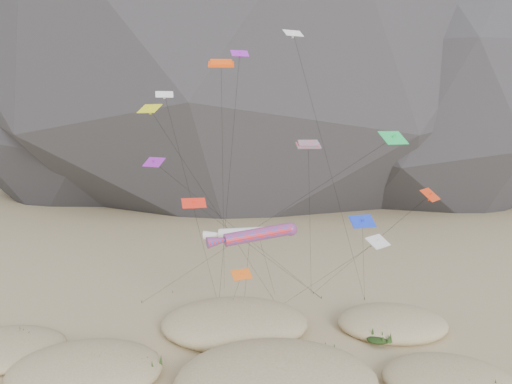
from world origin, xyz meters
TOP-DOWN VIEW (x-y plane):
  - dunes at (-1.75, 4.33)m, footprint 49.87×36.86m
  - dune_grass at (-0.46, 4.27)m, footprint 41.28×27.51m
  - kite_stakes at (2.09, 23.54)m, footprint 26.61×5.77m
  - rainbow_tube_kite at (1.50, 9.58)m, footprint 8.22×18.12m
  - white_tube_kite at (0.77, 10.84)m, footprint 7.67×11.72m
  - orange_parafoil at (-1.50, 14.13)m, footprint 2.40×15.18m
  - multi_parafoil at (6.06, 9.07)m, footprint 4.28×18.07m
  - delta_kites at (4.31, 11.43)m, footprint 28.34×21.84m

SIDE VIEW (x-z plane):
  - kite_stakes at x=2.09m, z-range 0.00..0.30m
  - dunes at x=-1.75m, z-range -1.26..2.68m
  - dune_grass at x=-0.46m, z-range 0.10..1.60m
  - white_tube_kite at x=0.77m, z-range 5.14..16.93m
  - rainbow_tube_kite at x=1.50m, z-range 5.08..17.11m
  - delta_kites at x=4.31m, z-range 1.93..31.76m
  - multi_parafoil at x=6.06m, z-range 9.02..28.51m
  - orange_parafoil at x=-1.50m, z-range 12.59..39.49m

